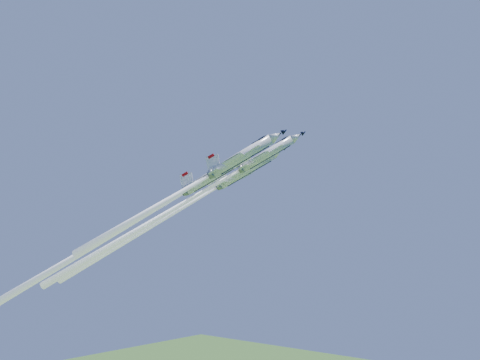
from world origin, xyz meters
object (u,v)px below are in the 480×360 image
Objects in this scene: jet_lead at (175,208)px; jet_slot at (112,235)px; jet_right at (183,191)px; jet_left at (175,212)px.

jet_lead reaches higher than jet_slot.
jet_slot is (-17.85, -2.86, -8.20)m from jet_right.
jet_left is at bearing -161.48° from jet_lead.
jet_right is at bearing 71.31° from jet_slot.
jet_left is 0.80× the size of jet_slot.
jet_lead is at bearing 98.65° from jet_slot.
jet_right is (7.40, -4.86, 2.74)m from jet_lead.
jet_left is 1.21× the size of jet_right.
jet_right is (11.83, -9.08, 3.12)m from jet_left.
jet_lead reaches higher than jet_left.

